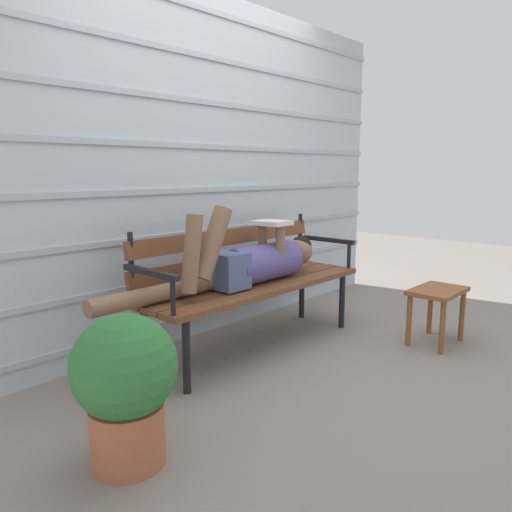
# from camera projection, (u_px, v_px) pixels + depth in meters

# --- Properties ---
(ground_plane) EXTENTS (12.00, 12.00, 0.00)m
(ground_plane) POSITION_uv_depth(u_px,v_px,m) (271.00, 352.00, 3.24)
(ground_plane) COLOR gray
(house_siding) EXTENTS (4.19, 0.08, 2.41)m
(house_siding) POSITION_uv_depth(u_px,v_px,m) (201.00, 168.00, 3.47)
(house_siding) COLOR #B2BCC6
(house_siding) RESTS_ON ground
(park_bench) EXTENTS (1.73, 0.51, 0.85)m
(park_bench) POSITION_uv_depth(u_px,v_px,m) (248.00, 276.00, 3.29)
(park_bench) COLOR brown
(park_bench) RESTS_ON ground
(reclining_person) EXTENTS (1.74, 0.25, 0.54)m
(reclining_person) POSITION_uv_depth(u_px,v_px,m) (248.00, 262.00, 3.17)
(reclining_person) COLOR #514784
(footstool) EXTENTS (0.43, 0.29, 0.39)m
(footstool) POSITION_uv_depth(u_px,v_px,m) (437.00, 300.00, 3.35)
(footstool) COLOR brown
(footstool) RESTS_ON ground
(potted_plant) EXTENTS (0.43, 0.43, 0.64)m
(potted_plant) POSITION_uv_depth(u_px,v_px,m) (125.00, 382.00, 1.95)
(potted_plant) COLOR #AD5B3D
(potted_plant) RESTS_ON ground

